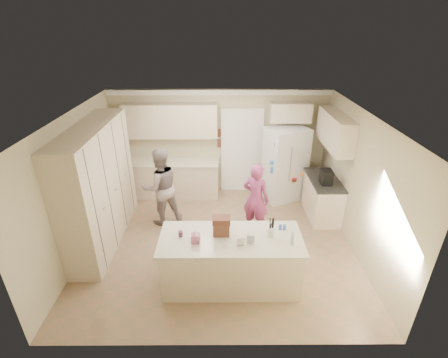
{
  "coord_description": "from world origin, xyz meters",
  "views": [
    {
      "loc": [
        0.07,
        -5.29,
        4.05
      ],
      "look_at": [
        0.1,
        0.35,
        1.25
      ],
      "focal_mm": 26.0,
      "sensor_mm": 36.0,
      "label": 1
    }
  ],
  "objects_px": {
    "coffee_maker": "(326,177)",
    "tissue_box": "(195,238)",
    "dollhouse_body": "(221,228)",
    "teen_boy": "(161,187)",
    "teen_girl": "(256,199)",
    "refrigerator": "(285,164)",
    "utensil_crock": "(271,232)",
    "island_base": "(230,262)"
  },
  "relations": [
    {
      "from": "teen_boy",
      "to": "island_base",
      "type": "bearing_deg",
      "value": 101.39
    },
    {
      "from": "tissue_box",
      "to": "teen_girl",
      "type": "relative_size",
      "value": 0.09
    },
    {
      "from": "teen_boy",
      "to": "coffee_maker",
      "type": "bearing_deg",
      "value": 154.4
    },
    {
      "from": "utensil_crock",
      "to": "tissue_box",
      "type": "height_order",
      "value": "utensil_crock"
    },
    {
      "from": "teen_boy",
      "to": "teen_girl",
      "type": "height_order",
      "value": "teen_boy"
    },
    {
      "from": "tissue_box",
      "to": "island_base",
      "type": "bearing_deg",
      "value": 10.3
    },
    {
      "from": "refrigerator",
      "to": "teen_boy",
      "type": "height_order",
      "value": "refrigerator"
    },
    {
      "from": "utensil_crock",
      "to": "tissue_box",
      "type": "distance_m",
      "value": 1.21
    },
    {
      "from": "tissue_box",
      "to": "teen_boy",
      "type": "relative_size",
      "value": 0.08
    },
    {
      "from": "dollhouse_body",
      "to": "tissue_box",
      "type": "bearing_deg",
      "value": -153.43
    },
    {
      "from": "coffee_maker",
      "to": "utensil_crock",
      "type": "relative_size",
      "value": 2.0
    },
    {
      "from": "island_base",
      "to": "teen_boy",
      "type": "distance_m",
      "value": 2.39
    },
    {
      "from": "refrigerator",
      "to": "tissue_box",
      "type": "bearing_deg",
      "value": -144.39
    },
    {
      "from": "island_base",
      "to": "teen_boy",
      "type": "bearing_deg",
      "value": 127.56
    },
    {
      "from": "teen_girl",
      "to": "teen_boy",
      "type": "bearing_deg",
      "value": 18.06
    },
    {
      "from": "teen_boy",
      "to": "utensil_crock",
      "type": "bearing_deg",
      "value": 112.78
    },
    {
      "from": "refrigerator",
      "to": "teen_boy",
      "type": "relative_size",
      "value": 1.05
    },
    {
      "from": "island_base",
      "to": "utensil_crock",
      "type": "distance_m",
      "value": 0.86
    },
    {
      "from": "refrigerator",
      "to": "teen_girl",
      "type": "bearing_deg",
      "value": -142.02
    },
    {
      "from": "refrigerator",
      "to": "utensil_crock",
      "type": "height_order",
      "value": "refrigerator"
    },
    {
      "from": "island_base",
      "to": "coffee_maker",
      "type": "bearing_deg",
      "value": 42.83
    },
    {
      "from": "teen_boy",
      "to": "dollhouse_body",
      "type": "bearing_deg",
      "value": 99.87
    },
    {
      "from": "utensil_crock",
      "to": "teen_boy",
      "type": "height_order",
      "value": "teen_boy"
    },
    {
      "from": "dollhouse_body",
      "to": "teen_girl",
      "type": "distance_m",
      "value": 1.58
    },
    {
      "from": "utensil_crock",
      "to": "dollhouse_body",
      "type": "xyz_separation_m",
      "value": [
        -0.8,
        0.05,
        0.04
      ]
    },
    {
      "from": "tissue_box",
      "to": "teen_boy",
      "type": "xyz_separation_m",
      "value": [
        -0.88,
        1.97,
        -0.13
      ]
    },
    {
      "from": "coffee_maker",
      "to": "teen_girl",
      "type": "bearing_deg",
      "value": -165.09
    },
    {
      "from": "teen_girl",
      "to": "utensil_crock",
      "type": "bearing_deg",
      "value": 122.78
    },
    {
      "from": "coffee_maker",
      "to": "tissue_box",
      "type": "distance_m",
      "value": 3.28
    },
    {
      "from": "refrigerator",
      "to": "tissue_box",
      "type": "height_order",
      "value": "refrigerator"
    },
    {
      "from": "tissue_box",
      "to": "refrigerator",
      "type": "bearing_deg",
      "value": 57.67
    },
    {
      "from": "refrigerator",
      "to": "teen_boy",
      "type": "bearing_deg",
      "value": 178.86
    },
    {
      "from": "utensil_crock",
      "to": "teen_boy",
      "type": "relative_size",
      "value": 0.09
    },
    {
      "from": "refrigerator",
      "to": "utensil_crock",
      "type": "distance_m",
      "value": 2.98
    },
    {
      "from": "island_base",
      "to": "tissue_box",
      "type": "height_order",
      "value": "tissue_box"
    },
    {
      "from": "island_base",
      "to": "teen_girl",
      "type": "distance_m",
      "value": 1.63
    },
    {
      "from": "coffee_maker",
      "to": "island_base",
      "type": "distance_m",
      "value": 2.87
    },
    {
      "from": "coffee_maker",
      "to": "teen_boy",
      "type": "relative_size",
      "value": 0.17
    },
    {
      "from": "coffee_maker",
      "to": "island_base",
      "type": "bearing_deg",
      "value": -137.17
    },
    {
      "from": "coffee_maker",
      "to": "dollhouse_body",
      "type": "distance_m",
      "value": 2.84
    },
    {
      "from": "dollhouse_body",
      "to": "teen_boy",
      "type": "distance_m",
      "value": 2.19
    },
    {
      "from": "tissue_box",
      "to": "coffee_maker",
      "type": "bearing_deg",
      "value": 37.57
    }
  ]
}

